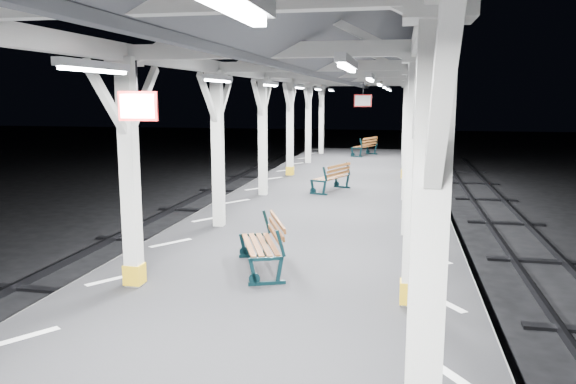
% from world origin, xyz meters
% --- Properties ---
extents(hazard_stripes_left, '(1.00, 48.00, 0.01)m').
position_xyz_m(hazard_stripes_left, '(-2.45, 0.00, 1.00)').
color(hazard_stripes_left, silver).
rests_on(hazard_stripes_left, platform).
extents(hazard_stripes_right, '(1.00, 48.00, 0.01)m').
position_xyz_m(hazard_stripes_right, '(2.45, 0.00, 1.00)').
color(hazard_stripes_right, silver).
rests_on(hazard_stripes_right, platform).
extents(canopy, '(5.40, 49.00, 4.65)m').
position_xyz_m(canopy, '(0.00, -0.02, 4.56)').
color(canopy, silver).
rests_on(canopy, platform).
extents(bench_mid, '(1.10, 1.66, 0.85)m').
position_xyz_m(bench_mid, '(-0.26, 3.13, 1.45)').
color(bench_mid, black).
rests_on(bench_mid, platform).
extents(bench_far, '(1.06, 1.62, 0.83)m').
position_xyz_m(bench_far, '(-0.09, 10.96, 1.44)').
color(bench_far, black).
rests_on(bench_far, platform).
extents(bench_extra, '(1.19, 1.76, 0.90)m').
position_xyz_m(bench_extra, '(0.24, 21.39, 1.48)').
color(bench_extra, black).
rests_on(bench_extra, platform).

